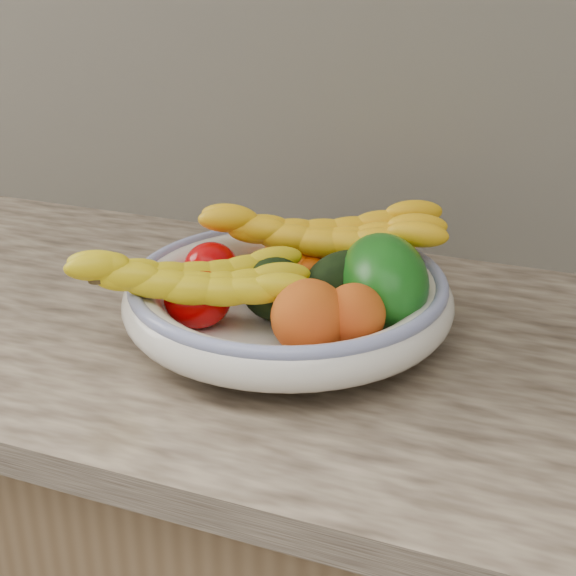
# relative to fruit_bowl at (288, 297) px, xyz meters

# --- Properties ---
(fruit_bowl) EXTENTS (0.39, 0.39, 0.08)m
(fruit_bowl) POSITION_rel_fruit_bowl_xyz_m (0.00, 0.00, 0.00)
(fruit_bowl) COLOR silver
(fruit_bowl) RESTS_ON kitchen_counter
(clementine_back_left) EXTENTS (0.07, 0.07, 0.05)m
(clementine_back_left) POSITION_rel_fruit_bowl_xyz_m (-0.04, 0.10, 0.01)
(clementine_back_left) COLOR #DF4B04
(clementine_back_left) RESTS_ON fruit_bowl
(clementine_back_right) EXTENTS (0.07, 0.07, 0.05)m
(clementine_back_right) POSITION_rel_fruit_bowl_xyz_m (0.04, 0.12, 0.01)
(clementine_back_right) COLOR orange
(clementine_back_right) RESTS_ON fruit_bowl
(clementine_back_mid) EXTENTS (0.06, 0.06, 0.04)m
(clementine_back_mid) POSITION_rel_fruit_bowl_xyz_m (0.01, 0.07, 0.01)
(clementine_back_mid) COLOR #DB4E04
(clementine_back_mid) RESTS_ON fruit_bowl
(clementine_extra) EXTENTS (0.05, 0.05, 0.05)m
(clementine_extra) POSITION_rel_fruit_bowl_xyz_m (-0.01, 0.08, 0.01)
(clementine_extra) COLOR #F26005
(clementine_extra) RESTS_ON fruit_bowl
(tomato_left) EXTENTS (0.09, 0.09, 0.06)m
(tomato_left) POSITION_rel_fruit_bowl_xyz_m (-0.11, 0.02, 0.01)
(tomato_left) COLOR #BD0205
(tomato_left) RESTS_ON fruit_bowl
(tomato_near_left) EXTENTS (0.09, 0.09, 0.07)m
(tomato_near_left) POSITION_rel_fruit_bowl_xyz_m (-0.09, -0.07, 0.01)
(tomato_near_left) COLOR #B80103
(tomato_near_left) RESTS_ON fruit_bowl
(avocado_center) EXTENTS (0.12, 0.13, 0.08)m
(avocado_center) POSITION_rel_fruit_bowl_xyz_m (-0.02, -0.01, 0.02)
(avocado_center) COLOR black
(avocado_center) RESTS_ON fruit_bowl
(avocado_right) EXTENTS (0.12, 0.13, 0.08)m
(avocado_right) POSITION_rel_fruit_bowl_xyz_m (0.06, 0.03, 0.02)
(avocado_right) COLOR black
(avocado_right) RESTS_ON fruit_bowl
(green_mango) EXTENTS (0.19, 0.19, 0.13)m
(green_mango) POSITION_rel_fruit_bowl_xyz_m (0.11, 0.02, 0.03)
(green_mango) COLOR #0F5410
(green_mango) RESTS_ON fruit_bowl
(peach_front) EXTENTS (0.11, 0.11, 0.08)m
(peach_front) POSITION_rel_fruit_bowl_xyz_m (0.05, -0.08, 0.02)
(peach_front) COLOR orange
(peach_front) RESTS_ON fruit_bowl
(peach_right) EXTENTS (0.08, 0.08, 0.07)m
(peach_right) POSITION_rel_fruit_bowl_xyz_m (0.10, -0.06, 0.02)
(peach_right) COLOR orange
(peach_right) RESTS_ON fruit_bowl
(banana_bunch_back) EXTENTS (0.35, 0.20, 0.09)m
(banana_bunch_back) POSITION_rel_fruit_bowl_xyz_m (0.01, 0.09, 0.04)
(banana_bunch_back) COLOR yellow
(banana_bunch_back) RESTS_ON fruit_bowl
(banana_bunch_front) EXTENTS (0.30, 0.24, 0.08)m
(banana_bunch_front) POSITION_rel_fruit_bowl_xyz_m (-0.09, -0.08, 0.03)
(banana_bunch_front) COLOR yellow
(banana_bunch_front) RESTS_ON fruit_bowl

